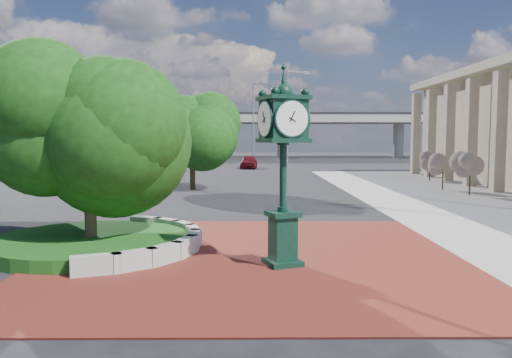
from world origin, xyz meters
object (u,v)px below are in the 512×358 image
object	(u,v)px
parked_car	(249,162)
street_lamp_far	(255,118)
street_lamp_near	(290,117)
post_clock	(283,159)

from	to	relation	value
parked_car	street_lamp_far	bearing A→B (deg)	79.26
street_lamp_near	post_clock	bearing A→B (deg)	-94.62
post_clock	street_lamp_far	bearing A→B (deg)	90.62
street_lamp_near	street_lamp_far	xyz separation A→B (m)	(-2.53, 20.70, 0.75)
street_lamp_near	parked_car	bearing A→B (deg)	100.53
post_clock	street_lamp_far	size ratio (longest dim) A/B	0.54
parked_car	street_lamp_near	bearing A→B (deg)	-76.34
post_clock	parked_car	distance (m)	42.91
parked_car	street_lamp_far	xyz separation A→B (m)	(0.75, 3.05, 4.99)
post_clock	street_lamp_far	distance (m)	45.98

